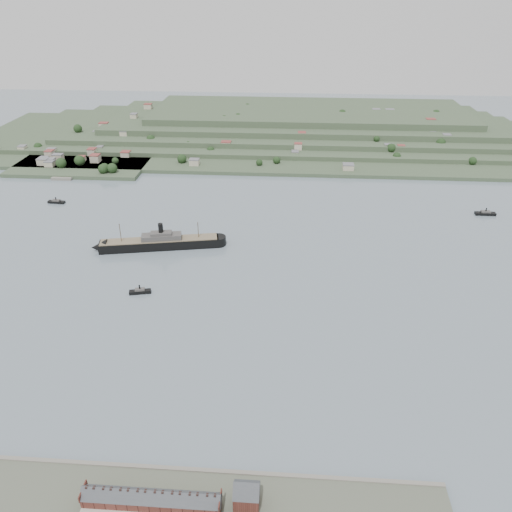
# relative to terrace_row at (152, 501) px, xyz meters

# --- Properties ---
(ground) EXTENTS (1400.00, 1400.00, 0.00)m
(ground) POSITION_rel_terrace_row_xyz_m (10.00, 168.02, -6.84)
(ground) COLOR slate
(ground) RESTS_ON ground
(terrace_row) EXTENTS (55.60, 9.80, 11.07)m
(terrace_row) POSITION_rel_terrace_row_xyz_m (0.00, 0.00, 0.00)
(terrace_row) COLOR #4E231C
(terrace_row) RESTS_ON ground
(gabled_building) EXTENTS (10.40, 10.18, 14.09)m
(gabled_building) POSITION_rel_terrace_row_xyz_m (37.50, 4.02, 1.34)
(gabled_building) COLOR #4E231C
(gabled_building) RESTS_ON ground
(far_peninsula) EXTENTS (760.00, 309.00, 30.00)m
(far_peninsula) POSITION_rel_terrace_row_xyz_m (37.91, 561.12, 5.04)
(far_peninsula) COLOR #36472F
(far_peninsula) RESTS_ON ground
(steamship) EXTENTS (105.82, 31.78, 25.58)m
(steamship) POSITION_rel_terrace_row_xyz_m (-54.27, 223.84, -2.12)
(steamship) COLOR black
(steamship) RESTS_ON ground
(tugboat) EXTENTS (15.12, 6.99, 6.58)m
(tugboat) POSITION_rel_terrace_row_xyz_m (-49.42, 157.84, -5.24)
(tugboat) COLOR black
(tugboat) RESTS_ON ground
(ferry_west) EXTENTS (16.78, 5.95, 6.17)m
(ferry_west) POSITION_rel_terrace_row_xyz_m (-173.65, 308.41, -5.36)
(ferry_west) COLOR black
(ferry_west) RESTS_ON ground
(ferry_east) EXTENTS (18.30, 5.09, 6.86)m
(ferry_east) POSITION_rel_terrace_row_xyz_m (230.25, 309.25, -5.19)
(ferry_east) COLOR black
(ferry_east) RESTS_ON ground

